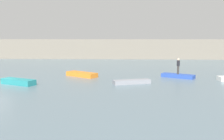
% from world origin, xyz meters
% --- Properties ---
extents(embankment_wall, '(80.00, 1.20, 3.97)m').
position_xyz_m(embankment_wall, '(0.00, 28.15, 1.98)').
color(embankment_wall, gray).
rests_on(embankment_wall, ground_plane).
extents(rowboat_teal, '(3.74, 2.53, 0.53)m').
position_xyz_m(rowboat_teal, '(2.22, -0.42, 0.27)').
color(rowboat_teal, teal).
rests_on(rowboat_teal, ground_plane).
extents(rowboat_orange, '(3.91, 3.26, 0.50)m').
position_xyz_m(rowboat_orange, '(7.54, 4.87, 0.25)').
color(rowboat_orange, orange).
rests_on(rowboat_orange, ground_plane).
extents(rowboat_grey, '(3.79, 2.10, 0.40)m').
position_xyz_m(rowboat_grey, '(13.16, 0.42, 0.20)').
color(rowboat_grey, gray).
rests_on(rowboat_grey, ground_plane).
extents(rowboat_blue, '(3.66, 2.81, 0.41)m').
position_xyz_m(rowboat_blue, '(18.44, 4.48, 0.20)').
color(rowboat_blue, '#2B4CAD').
rests_on(rowboat_blue, ground_plane).
extents(person_dark_shirt, '(0.32, 0.32, 1.77)m').
position_xyz_m(person_dark_shirt, '(18.44, 4.48, 1.41)').
color(person_dark_shirt, '#38332D').
rests_on(person_dark_shirt, rowboat_blue).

